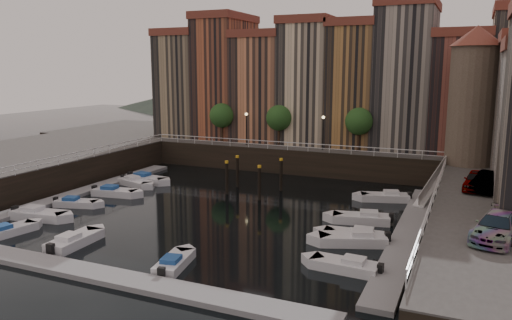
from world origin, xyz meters
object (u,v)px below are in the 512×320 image
at_px(gangway, 433,182).
at_px(boat_left_1, 76,203).
at_px(car_a, 477,182).
at_px(boat_left_0, 38,215).
at_px(mooring_pilings, 251,177).
at_px(car_c, 497,228).
at_px(corner_tower, 473,94).
at_px(car_b, 489,183).
at_px(boat_left_2, 114,192).

xyz_separation_m(gangway, boat_left_1, (-30.35, -15.21, -1.59)).
height_order(boat_left_1, car_a, car_a).
xyz_separation_m(boat_left_0, boat_left_1, (-0.01, 4.36, -0.07)).
bearing_deg(boat_left_0, car_a, 12.45).
distance_m(mooring_pilings, boat_left_0, 20.31).
xyz_separation_m(boat_left_0, car_c, (35.16, 0.25, 3.37)).
distance_m(boat_left_0, boat_left_1, 4.37).
distance_m(corner_tower, car_c, 24.75).
distance_m(corner_tower, car_b, 13.36).
height_order(corner_tower, car_b, corner_tower).
bearing_deg(gangway, car_c, -76.02).
relative_size(boat_left_1, car_b, 0.92).
xyz_separation_m(boat_left_2, car_c, (34.44, -8.73, 3.39)).
xyz_separation_m(gangway, boat_left_0, (-30.34, -19.57, -1.52)).
bearing_deg(mooring_pilings, gangway, 12.70).
height_order(boat_left_2, car_a, car_a).
height_order(corner_tower, boat_left_0, corner_tower).
bearing_deg(gangway, car_a, -61.75).
relative_size(boat_left_0, boat_left_2, 1.06).
bearing_deg(corner_tower, car_a, -85.83).
bearing_deg(boat_left_2, corner_tower, 16.30).
bearing_deg(boat_left_2, boat_left_0, -103.14).
distance_m(boat_left_1, car_c, 35.57).
xyz_separation_m(boat_left_0, car_a, (34.08, 12.62, 3.38)).
height_order(boat_left_0, car_a, car_a).
height_order(mooring_pilings, car_a, car_a).
bearing_deg(corner_tower, boat_left_0, -144.09).
bearing_deg(mooring_pilings, car_a, -8.10).
relative_size(boat_left_1, car_a, 0.95).
bearing_deg(mooring_pilings, boat_left_1, -138.86).
relative_size(car_a, car_b, 0.96).
xyz_separation_m(gangway, boat_left_2, (-29.63, -10.59, -1.54)).
bearing_deg(boat_left_1, boat_left_0, -105.18).
xyz_separation_m(gangway, car_c, (4.81, -19.32, 1.85)).
xyz_separation_m(corner_tower, car_a, (0.83, -11.45, -6.42)).
distance_m(gangway, boat_left_1, 33.99).
bearing_deg(corner_tower, mooring_pilings, -157.49).
xyz_separation_m(corner_tower, boat_left_2, (-32.53, -15.09, -9.82)).
relative_size(mooring_pilings, car_c, 1.00).
bearing_deg(car_a, mooring_pilings, 177.47).
height_order(car_b, car_c, car_b).
relative_size(corner_tower, car_b, 2.92).
bearing_deg(corner_tower, car_b, -81.65).
bearing_deg(mooring_pilings, boat_left_2, -151.33).
distance_m(gangway, car_a, 8.11).
bearing_deg(corner_tower, car_c, -85.41).
bearing_deg(gangway, boat_left_2, -160.33).
xyz_separation_m(mooring_pilings, car_b, (22.05, -3.16, 2.13)).
bearing_deg(car_b, boat_left_2, -155.19).
relative_size(gangway, boat_left_2, 1.69).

